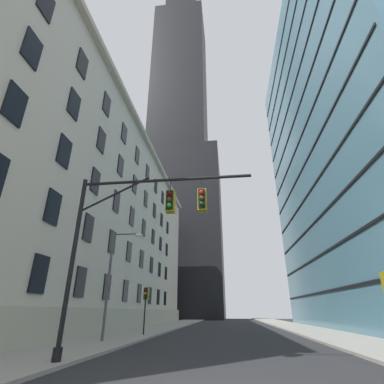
# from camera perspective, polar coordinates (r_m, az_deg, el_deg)

# --- Properties ---
(station_building) EXTENTS (13.78, 61.40, 25.72)m
(station_building) POSITION_cam_1_polar(r_m,az_deg,el_deg) (38.78, -20.50, -5.20)
(station_building) COLOR beige
(station_building) RESTS_ON ground
(dark_skyscraper) EXTENTS (27.86, 27.86, 229.54)m
(dark_skyscraper) POSITION_cam_1_polar(r_m,az_deg,el_deg) (110.25, -2.48, 15.08)
(dark_skyscraper) COLOR black
(dark_skyscraper) RESTS_ON ground
(glass_office_midrise) EXTENTS (14.57, 42.07, 48.39)m
(glass_office_midrise) POSITION_cam_1_polar(r_m,az_deg,el_deg) (45.33, 29.93, 9.84)
(glass_office_midrise) COLOR teal
(glass_office_midrise) RESTS_ON ground
(traffic_signal_mast) EXTENTS (8.20, 0.63, 7.78)m
(traffic_signal_mast) POSITION_cam_1_polar(r_m,az_deg,el_deg) (12.97, -9.85, -5.82)
(traffic_signal_mast) COLOR black
(traffic_signal_mast) RESTS_ON sidewalk_left
(traffic_light_far_left) EXTENTS (0.40, 0.63, 3.76)m
(traffic_light_far_left) POSITION_cam_1_polar(r_m,az_deg,el_deg) (26.69, -9.31, -20.09)
(traffic_light_far_left) COLOR black
(traffic_light_far_left) RESTS_ON sidewalk_left
(street_lamppost) EXTENTS (2.31, 0.32, 7.28)m
(street_lamppost) POSITION_cam_1_polar(r_m,az_deg,el_deg) (21.62, -15.50, -15.41)
(street_lamppost) COLOR #47474C
(street_lamppost) RESTS_ON sidewalk_left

